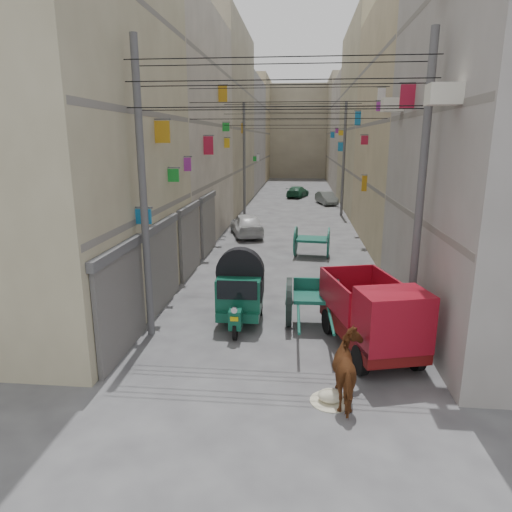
# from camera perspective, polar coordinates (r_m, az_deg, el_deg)

# --- Properties ---
(ground) EXTENTS (140.00, 140.00, 0.00)m
(ground) POSITION_cam_1_polar(r_m,az_deg,el_deg) (8.01, -0.19, -28.46)
(ground) COLOR #414143
(ground) RESTS_ON ground
(building_row_left) EXTENTS (8.00, 62.00, 14.00)m
(building_row_left) POSITION_cam_1_polar(r_m,az_deg,el_deg) (40.90, -6.76, 15.68)
(building_row_left) COLOR #B6AC89
(building_row_left) RESTS_ON ground
(building_row_right) EXTENTS (8.00, 62.00, 14.00)m
(building_row_right) POSITION_cam_1_polar(r_m,az_deg,el_deg) (40.66, 16.70, 15.21)
(building_row_right) COLOR #9D9792
(building_row_right) RESTS_ON ground
(end_cap_building) EXTENTS (22.00, 10.00, 13.00)m
(end_cap_building) POSITION_cam_1_polar(r_m,az_deg,el_deg) (71.86, 5.33, 15.14)
(end_cap_building) COLOR tan
(end_cap_building) RESTS_ON ground
(shutters_left) EXTENTS (0.18, 14.40, 2.88)m
(shutters_left) POSITION_cam_1_polar(r_m,az_deg,el_deg) (17.30, -9.67, 0.94)
(shutters_left) COLOR #4E4D52
(shutters_left) RESTS_ON ground
(signboards) EXTENTS (8.22, 40.52, 5.67)m
(signboards) POSITION_cam_1_polar(r_m,az_deg,el_deg) (27.58, 4.41, 10.13)
(signboards) COLOR gold
(signboards) RESTS_ON ground
(ac_units) EXTENTS (0.70, 6.55, 3.35)m
(ac_units) POSITION_cam_1_polar(r_m,az_deg,el_deg) (13.99, 19.60, 21.76)
(ac_units) COLOR beige
(ac_units) RESTS_ON ground
(utility_poles) EXTENTS (7.40, 22.20, 8.00)m
(utility_poles) POSITION_cam_1_polar(r_m,az_deg,el_deg) (22.90, 4.18, 10.70)
(utility_poles) COLOR #525154
(utility_poles) RESTS_ON ground
(overhead_cables) EXTENTS (7.40, 22.52, 1.12)m
(overhead_cables) POSITION_cam_1_polar(r_m,az_deg,el_deg) (20.30, 4.12, 18.06)
(overhead_cables) COLOR black
(overhead_cables) RESTS_ON ground
(auto_rickshaw) EXTENTS (1.46, 2.54, 1.78)m
(auto_rickshaw) POSITION_cam_1_polar(r_m,az_deg,el_deg) (13.81, -1.96, -4.22)
(auto_rickshaw) COLOR black
(auto_rickshaw) RESTS_ON ground
(tonga_cart) EXTENTS (1.61, 3.29, 1.48)m
(tonga_cart) POSITION_cam_1_polar(r_m,az_deg,el_deg) (13.70, 7.02, -5.70)
(tonga_cart) COLOR black
(tonga_cart) RESTS_ON ground
(mini_truck) EXTENTS (2.51, 3.94, 2.05)m
(mini_truck) POSITION_cam_1_polar(r_m,az_deg,el_deg) (12.04, 14.85, -7.89)
(mini_truck) COLOR black
(mini_truck) RESTS_ON ground
(second_cart) EXTENTS (1.77, 1.60, 1.44)m
(second_cart) POSITION_cam_1_polar(r_m,az_deg,el_deg) (21.82, 7.00, 1.88)
(second_cart) COLOR #125040
(second_cart) RESTS_ON ground
(feed_sack) EXTENTS (0.55, 0.44, 0.27)m
(feed_sack) POSITION_cam_1_polar(r_m,az_deg,el_deg) (10.30, 9.32, -16.86)
(feed_sack) COLOR beige
(feed_sack) RESTS_ON ground
(horse) EXTENTS (0.87, 1.73, 1.43)m
(horse) POSITION_cam_1_polar(r_m,az_deg,el_deg) (10.12, 11.79, -13.84)
(horse) COLOR maroon
(horse) RESTS_ON ground
(distant_car_white) EXTENTS (2.57, 4.20, 1.34)m
(distant_car_white) POSITION_cam_1_polar(r_m,az_deg,el_deg) (26.50, -1.18, 3.97)
(distant_car_white) COLOR silver
(distant_car_white) RESTS_ON ground
(distant_car_grey) EXTENTS (1.95, 3.45, 1.08)m
(distant_car_grey) POSITION_cam_1_polar(r_m,az_deg,el_deg) (40.13, 8.79, 7.17)
(distant_car_grey) COLOR #575C59
(distant_car_grey) RESTS_ON ground
(distant_car_green) EXTENTS (2.42, 3.93, 1.06)m
(distant_car_green) POSITION_cam_1_polar(r_m,az_deg,el_deg) (44.85, 5.22, 8.01)
(distant_car_green) COLOR #1A4E32
(distant_car_green) RESTS_ON ground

